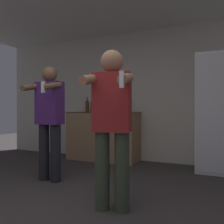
{
  "coord_description": "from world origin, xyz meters",
  "views": [
    {
      "loc": [
        1.33,
        -1.55,
        1.0
      ],
      "look_at": [
        0.29,
        0.68,
        0.97
      ],
      "focal_mm": 40.0,
      "sensor_mm": 36.0,
      "label": 1
    }
  ],
  "objects": [
    {
      "name": "refrigerator",
      "position": [
        1.19,
        2.8,
        0.94
      ],
      "size": [
        0.65,
        0.68,
        1.89
      ],
      "color": "white",
      "rests_on": "ground_plane"
    },
    {
      "name": "bottle_short_whiskey",
      "position": [
        -0.64,
        2.9,
        1.05
      ],
      "size": [
        0.08,
        0.08,
        0.25
      ],
      "color": "#194723",
      "rests_on": "counter"
    },
    {
      "name": "bottle_tall_gin",
      "position": [
        -0.48,
        2.9,
        1.06
      ],
      "size": [
        0.08,
        0.08,
        0.26
      ],
      "color": "black",
      "rests_on": "counter"
    },
    {
      "name": "counter",
      "position": [
        -0.92,
        2.86,
        0.48
      ],
      "size": [
        1.44,
        0.56,
        0.95
      ],
      "color": "#997551",
      "rests_on": "ground_plane"
    },
    {
      "name": "person_woman_foreground",
      "position": [
        0.29,
        0.67,
        0.89
      ],
      "size": [
        0.5,
        0.55,
        1.59
      ],
      "color": "#38422D",
      "rests_on": "ground_plane"
    },
    {
      "name": "bottle_green_wine",
      "position": [
        -1.32,
        2.9,
        1.08
      ],
      "size": [
        0.08,
        0.08,
        0.33
      ],
      "color": "#563314",
      "rests_on": "counter"
    },
    {
      "name": "bottle_clear_vodka",
      "position": [
        -1.18,
        2.9,
        1.07
      ],
      "size": [
        0.09,
        0.09,
        0.29
      ],
      "color": "#563314",
      "rests_on": "counter"
    },
    {
      "name": "person_man_side",
      "position": [
        -0.94,
        1.24,
        0.89
      ],
      "size": [
        0.44,
        0.46,
        1.6
      ],
      "color": "black",
      "rests_on": "ground_plane"
    },
    {
      "name": "wall_back",
      "position": [
        0.0,
        3.15,
        1.27
      ],
      "size": [
        7.0,
        0.06,
        2.55
      ],
      "color": "beige",
      "rests_on": "ground_plane"
    }
  ]
}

